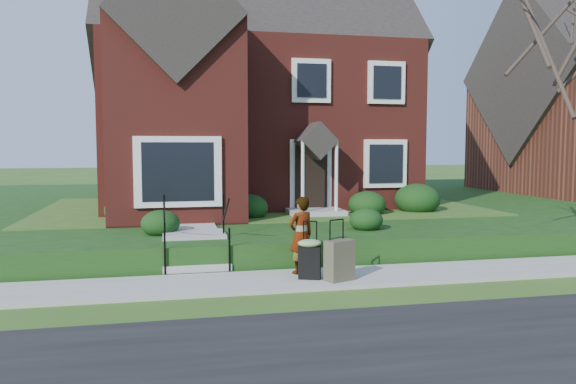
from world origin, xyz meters
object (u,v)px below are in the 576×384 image
object	(u,v)px
suitcase_black	(310,256)
woman	(301,235)
suitcase_olive	(339,260)
front_steps	(195,245)

from	to	relation	value
suitcase_black	woman	bearing A→B (deg)	116.73
woman	suitcase_olive	size ratio (longest dim) A/B	1.33
front_steps	woman	xyz separation A→B (m)	(2.05, -1.47, 0.39)
front_steps	suitcase_black	size ratio (longest dim) A/B	1.79
front_steps	woman	size ratio (longest dim) A/B	1.29
woman	suitcase_black	bearing A→B (deg)	75.31
front_steps	woman	world-z (taller)	woman
front_steps	woman	bearing A→B (deg)	-35.68
woman	suitcase_olive	xyz separation A→B (m)	(0.58, -0.75, -0.39)
suitcase_olive	suitcase_black	bearing A→B (deg)	131.15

